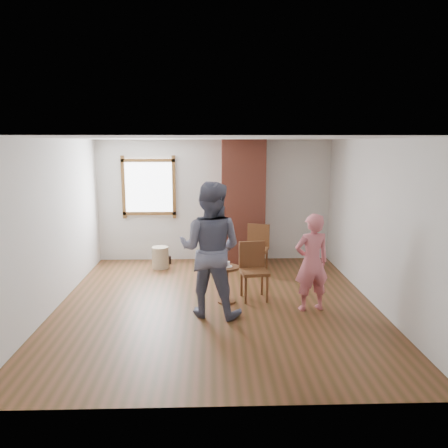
{
  "coord_description": "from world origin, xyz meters",
  "views": [
    {
      "loc": [
        -0.09,
        -6.61,
        2.54
      ],
      "look_at": [
        0.14,
        0.8,
        1.15
      ],
      "focal_mm": 35.0,
      "sensor_mm": 36.0,
      "label": 1
    }
  ],
  "objects_px": {
    "dining_chair_left": "(257,246)",
    "dining_chair_right": "(253,267)",
    "person_pink": "(312,262)",
    "stoneware_crock": "(160,257)",
    "man": "(210,249)",
    "side_table": "(227,278)"
  },
  "relations": [
    {
      "from": "dining_chair_left",
      "to": "person_pink",
      "type": "distance_m",
      "value": 2.13
    },
    {
      "from": "stoneware_crock",
      "to": "side_table",
      "type": "height_order",
      "value": "side_table"
    },
    {
      "from": "person_pink",
      "to": "dining_chair_right",
      "type": "bearing_deg",
      "value": -45.43
    },
    {
      "from": "side_table",
      "to": "person_pink",
      "type": "distance_m",
      "value": 1.37
    },
    {
      "from": "man",
      "to": "person_pink",
      "type": "bearing_deg",
      "value": -158.71
    },
    {
      "from": "man",
      "to": "person_pink",
      "type": "distance_m",
      "value": 1.56
    },
    {
      "from": "man",
      "to": "person_pink",
      "type": "relative_size",
      "value": 1.33
    },
    {
      "from": "side_table",
      "to": "dining_chair_right",
      "type": "bearing_deg",
      "value": 25.12
    },
    {
      "from": "dining_chair_left",
      "to": "dining_chair_right",
      "type": "height_order",
      "value": "dining_chair_left"
    },
    {
      "from": "stoneware_crock",
      "to": "man",
      "type": "xyz_separation_m",
      "value": [
        1.03,
        -2.47,
        0.78
      ]
    },
    {
      "from": "side_table",
      "to": "person_pink",
      "type": "bearing_deg",
      "value": -14.99
    },
    {
      "from": "stoneware_crock",
      "to": "dining_chair_right",
      "type": "distance_m",
      "value": 2.51
    },
    {
      "from": "stoneware_crock",
      "to": "side_table",
      "type": "bearing_deg",
      "value": -57.41
    },
    {
      "from": "dining_chair_right",
      "to": "side_table",
      "type": "bearing_deg",
      "value": -161.8
    },
    {
      "from": "dining_chair_left",
      "to": "person_pink",
      "type": "relative_size",
      "value": 0.63
    },
    {
      "from": "stoneware_crock",
      "to": "man",
      "type": "relative_size",
      "value": 0.22
    },
    {
      "from": "side_table",
      "to": "person_pink",
      "type": "height_order",
      "value": "person_pink"
    },
    {
      "from": "person_pink",
      "to": "man",
      "type": "bearing_deg",
      "value": -7.35
    },
    {
      "from": "dining_chair_right",
      "to": "side_table",
      "type": "distance_m",
      "value": 0.51
    },
    {
      "from": "stoneware_crock",
      "to": "man",
      "type": "bearing_deg",
      "value": -67.43
    },
    {
      "from": "side_table",
      "to": "person_pink",
      "type": "relative_size",
      "value": 0.4
    },
    {
      "from": "man",
      "to": "side_table",
      "type": "bearing_deg",
      "value": -102.29
    }
  ]
}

